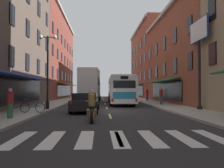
# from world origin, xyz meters

# --- Properties ---
(ground_plane) EXTENTS (34.80, 80.00, 0.10)m
(ground_plane) POSITION_xyz_m (0.00, 0.00, -0.05)
(ground_plane) COLOR #28282B
(lane_centre_dashes) EXTENTS (0.14, 73.90, 0.01)m
(lane_centre_dashes) POSITION_xyz_m (0.00, -0.25, 0.00)
(lane_centre_dashes) COLOR #DBCC4C
(lane_centre_dashes) RESTS_ON ground
(crosswalk_near) EXTENTS (7.10, 2.80, 0.01)m
(crosswalk_near) POSITION_xyz_m (0.00, -10.00, 0.00)
(crosswalk_near) COLOR silver
(crosswalk_near) RESTS_ON ground
(sidewalk_left) EXTENTS (3.00, 80.00, 0.14)m
(sidewalk_left) POSITION_xyz_m (-5.90, 0.00, 0.07)
(sidewalk_left) COLOR #A39E93
(sidewalk_left) RESTS_ON ground
(sidewalk_right) EXTENTS (3.00, 80.00, 0.14)m
(sidewalk_right) POSITION_xyz_m (5.90, 0.00, 0.07)
(sidewalk_right) COLOR #A39E93
(sidewalk_right) RESTS_ON ground
(billboard_sign) EXTENTS (0.40, 3.03, 6.98)m
(billboard_sign) POSITION_xyz_m (7.05, -0.51, 5.50)
(billboard_sign) COLOR black
(billboard_sign) RESTS_ON sidewalk_right
(transit_bus) EXTENTS (2.83, 11.79, 3.12)m
(transit_bus) POSITION_xyz_m (1.75, 8.97, 1.64)
(transit_bus) COLOR white
(transit_bus) RESTS_ON ground
(box_truck) EXTENTS (2.79, 7.96, 4.29)m
(box_truck) POSITION_xyz_m (-1.92, 12.63, 2.18)
(box_truck) COLOR black
(box_truck) RESTS_ON ground
(sedan_near) EXTENTS (2.06, 4.68, 1.27)m
(sedan_near) POSITION_xyz_m (-2.07, 22.82, 0.66)
(sedan_near) COLOR silver
(sedan_near) RESTS_ON ground
(sedan_mid) EXTENTS (2.05, 4.80, 1.40)m
(sedan_mid) POSITION_xyz_m (-1.71, -0.54, 0.72)
(sedan_mid) COLOR black
(sedan_mid) RESTS_ON ground
(motorcycle_rider) EXTENTS (0.62, 2.07, 1.66)m
(motorcycle_rider) POSITION_xyz_m (-1.05, -5.91, 0.71)
(motorcycle_rider) COLOR black
(motorcycle_rider) RESTS_ON ground
(bicycle_near) EXTENTS (1.71, 0.48, 0.91)m
(bicycle_near) POSITION_xyz_m (-5.06, -2.40, 0.50)
(bicycle_near) COLOR black
(bicycle_near) RESTS_ON sidewalk_left
(pedestrian_near) EXTENTS (0.48, 0.51, 1.58)m
(pedestrian_near) POSITION_xyz_m (-5.39, -5.33, 0.97)
(pedestrian_near) COLOR #33663F
(pedestrian_near) RESTS_ON sidewalk_left
(pedestrian_mid) EXTENTS (0.36, 0.36, 1.75)m
(pedestrian_mid) POSITION_xyz_m (5.99, 13.83, 1.04)
(pedestrian_mid) COLOR navy
(pedestrian_mid) RESTS_ON sidewalk_right
(pedestrian_far) EXTENTS (0.36, 0.36, 1.78)m
(pedestrian_far) POSITION_xyz_m (5.73, 5.60, 1.06)
(pedestrian_far) COLOR #4C4C51
(pedestrian_far) RESTS_ON sidewalk_right
(street_lamp_twin) EXTENTS (1.42, 0.32, 5.79)m
(street_lamp_twin) POSITION_xyz_m (-4.71, 0.32, 3.33)
(street_lamp_twin) COLOR black
(street_lamp_twin) RESTS_ON sidewalk_left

